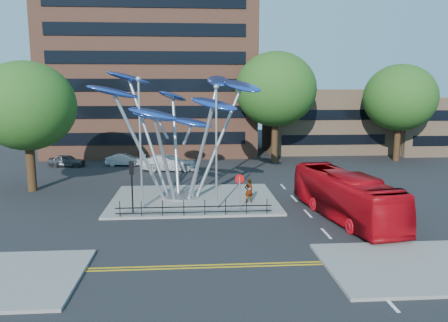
{
  "coord_description": "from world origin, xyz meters",
  "views": [
    {
      "loc": [
        -1.06,
        -25.39,
        8.24
      ],
      "look_at": [
        1.08,
        4.0,
        3.26
      ],
      "focal_mm": 35.0,
      "sensor_mm": 36.0,
      "label": 1
    }
  ],
  "objects": [
    {
      "name": "pedestrian_railing_front",
      "position": [
        -1.0,
        1.7,
        0.55
      ],
      "size": [
        10.0,
        0.06,
        1.0
      ],
      "color": "black",
      "rests_on": "traffic_island"
    },
    {
      "name": "tree_far",
      "position": [
        22.0,
        22.0,
        7.11
      ],
      "size": [
        8.0,
        8.0,
        10.81
      ],
      "color": "black",
      "rests_on": "ground"
    },
    {
      "name": "double_yellow_far",
      "position": [
        0.0,
        -6.3,
        0.01
      ],
      "size": [
        40.0,
        0.12,
        0.01
      ],
      "primitive_type": "cube",
      "color": "gold",
      "rests_on": "ground"
    },
    {
      "name": "tree_left",
      "position": [
        -14.0,
        10.0,
        6.79
      ],
      "size": [
        7.6,
        7.6,
        10.32
      ],
      "color": "black",
      "rests_on": "ground"
    },
    {
      "name": "ground",
      "position": [
        0.0,
        0.0,
        0.0
      ],
      "size": [
        120.0,
        120.0,
        0.0
      ],
      "primitive_type": "plane",
      "color": "black",
      "rests_on": "ground"
    },
    {
      "name": "low_building_far",
      "position": [
        30.0,
        28.0,
        3.5
      ],
      "size": [
        12.0,
        8.0,
        7.0
      ],
      "primitive_type": "cube",
      "color": "tan",
      "rests_on": "ground"
    },
    {
      "name": "traffic_light_island",
      "position": [
        -5.0,
        2.5,
        2.61
      ],
      "size": [
        0.28,
        0.18,
        3.42
      ],
      "color": "black",
      "rests_on": "traffic_island"
    },
    {
      "name": "leaf_sculpture",
      "position": [
        -2.07,
        6.68,
        6.87
      ],
      "size": [
        12.72,
        9.54,
        9.51
      ],
      "color": "#9EA0A5",
      "rests_on": "traffic_island"
    },
    {
      "name": "no_entry_sign_island",
      "position": [
        2.0,
        2.52,
        1.82
      ],
      "size": [
        0.6,
        0.1,
        2.45
      ],
      "color": "#9EA0A5",
      "rests_on": "traffic_island"
    },
    {
      "name": "parked_car_right",
      "position": [
        -3.45,
        18.0,
        0.8
      ],
      "size": [
        5.54,
        2.3,
        1.6
      ],
      "primitive_type": "imported",
      "rotation": [
        0.0,
        0.0,
        1.56
      ],
      "color": "silver",
      "rests_on": "ground"
    },
    {
      "name": "traffic_island",
      "position": [
        -1.0,
        6.0,
        0.07
      ],
      "size": [
        12.0,
        9.0,
        0.15
      ],
      "primitive_type": "cube",
      "color": "slate",
      "rests_on": "ground"
    },
    {
      "name": "pedestrian",
      "position": [
        2.88,
        4.56,
        1.0
      ],
      "size": [
        0.71,
        0.57,
        1.7
      ],
      "primitive_type": "imported",
      "rotation": [
        0.0,
        0.0,
        3.43
      ],
      "color": "gray",
      "rests_on": "traffic_island"
    },
    {
      "name": "brick_tower",
      "position": [
        -6.0,
        32.0,
        15.0
      ],
      "size": [
        25.0,
        15.0,
        30.0
      ],
      "primitive_type": "cube",
      "color": "brown",
      "rests_on": "ground"
    },
    {
      "name": "parked_car_left",
      "position": [
        -14.27,
        20.9,
        0.64
      ],
      "size": [
        3.89,
        1.9,
        1.28
      ],
      "primitive_type": "imported",
      "rotation": [
        0.0,
        0.0,
        1.46
      ],
      "color": "#3D4044",
      "rests_on": "ground"
    },
    {
      "name": "street_lamp_left",
      "position": [
        -4.5,
        3.5,
        5.36
      ],
      "size": [
        0.36,
        0.36,
        8.8
      ],
      "color": "#9EA0A5",
      "rests_on": "traffic_island"
    },
    {
      "name": "low_building_near",
      "position": [
        16.0,
        30.0,
        4.0
      ],
      "size": [
        15.0,
        8.0,
        8.0
      ],
      "primitive_type": "cube",
      "color": "tan",
      "rests_on": "ground"
    },
    {
      "name": "street_lamp_right",
      "position": [
        0.5,
        3.0,
        5.09
      ],
      "size": [
        0.36,
        0.36,
        8.3
      ],
      "color": "#9EA0A5",
      "rests_on": "traffic_island"
    },
    {
      "name": "red_bus",
      "position": [
        8.5,
        0.76,
        1.49
      ],
      "size": [
        4.15,
        10.96,
        2.98
      ],
      "primitive_type": "imported",
      "rotation": [
        0.0,
        0.0,
        0.16
      ],
      "color": "#B30811",
      "rests_on": "ground"
    },
    {
      "name": "parked_car_mid",
      "position": [
        -8.28,
        21.01,
        0.64
      ],
      "size": [
        3.98,
        1.67,
        1.28
      ],
      "primitive_type": "imported",
      "rotation": [
        0.0,
        0.0,
        1.49
      ],
      "color": "#AFB3B8",
      "rests_on": "ground"
    },
    {
      "name": "tree_right",
      "position": [
        8.0,
        22.0,
        8.04
      ],
      "size": [
        8.8,
        8.8,
        12.11
      ],
      "color": "black",
      "rests_on": "ground"
    },
    {
      "name": "double_yellow_near",
      "position": [
        0.0,
        -6.0,
        0.01
      ],
      "size": [
        40.0,
        0.12,
        0.01
      ],
      "primitive_type": "cube",
      "color": "gold",
      "rests_on": "ground"
    }
  ]
}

